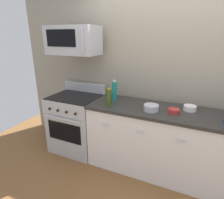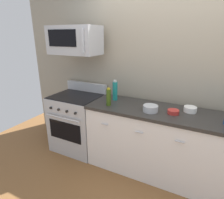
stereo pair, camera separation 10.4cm
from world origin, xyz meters
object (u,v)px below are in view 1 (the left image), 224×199
Objects in this scene: bottle_sparkling_teal at (115,91)px; bowl_red_small at (174,111)px; bowl_white_ceramic at (190,108)px; bottle_olive_oil at (109,97)px; microwave at (73,40)px; range_oven at (77,122)px; bowl_steel_prep at (151,108)px.

bowl_red_small is at bearing -9.74° from bottle_sparkling_teal.
bowl_white_ceramic is at bearing 0.62° from bottle_sparkling_teal.
bowl_white_ceramic is at bearing 14.36° from bottle_olive_oil.
bowl_white_ceramic reaches higher than bowl_red_small.
microwave is 5.45× the size of bowl_red_small.
bottle_olive_oil is 0.84m from bowl_red_small.
range_oven is 7.83× the size of bowl_red_small.
bottle_sparkling_teal is 2.16× the size of bowl_red_small.
bowl_white_ceramic is at bearing 2.28° from microwave.
microwave is at bearing 89.71° from range_oven.
bottle_sparkling_teal is 1.21× the size of bottle_olive_oil.
bowl_steel_prep is at bearing -6.74° from microwave.
bottle_sparkling_teal is at bearing 9.01° from range_oven.
range_oven is 1.28m from microwave.
microwave reaches higher than bowl_red_small.
bottle_olive_oil is at bearing -84.08° from bottle_sparkling_teal.
bottle_sparkling_teal is at bearing 170.26° from bowl_red_small.
bowl_red_small is at bearing 11.00° from bowl_steel_prep.
microwave is 1.84m from bowl_white_ceramic.
bowl_red_small is (1.49, -0.09, -0.80)m from microwave.
bowl_steel_prep is at bearing 4.78° from bottle_olive_oil.
range_oven reaches higher than bowl_steel_prep.
bowl_white_ceramic is 0.24m from bowl_red_small.
bowl_red_small is (0.86, -0.15, -0.11)m from bottle_sparkling_teal.
microwave is 0.94m from bottle_sparkling_teal.
range_oven is 0.87m from bottle_sparkling_teal.
bottle_olive_oil reaches higher than range_oven.
bowl_red_small is (0.27, 0.05, -0.02)m from bowl_steel_prep.
microwave is at bearing 173.26° from bowl_steel_prep.
bottle_sparkling_teal is at bearing 5.00° from microwave.
microwave is at bearing -175.00° from bottle_sparkling_teal.
range_oven is 4.39× the size of bottle_olive_oil.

